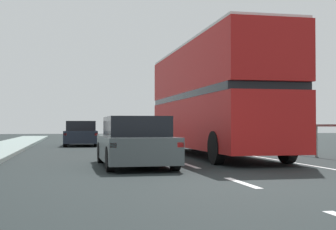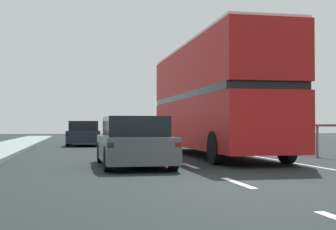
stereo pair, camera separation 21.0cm
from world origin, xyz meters
name	(u,v)px [view 1 (the left image)]	position (x,y,z in m)	size (l,w,h in m)	color
ground_plane	(240,185)	(0.00, 0.00, -0.05)	(74.88, 120.00, 0.10)	black
lane_paint_markings	(215,155)	(2.15, 8.82, 0.00)	(3.59, 46.00, 0.01)	silver
bridge_side_railing	(295,130)	(5.62, 9.00, 0.97)	(0.10, 42.00, 1.21)	gray
double_decker_bus_red	(212,97)	(1.97, 8.57, 2.28)	(2.62, 11.47, 4.26)	#AF1817
hatchback_car_near	(135,143)	(-1.63, 4.22, 0.68)	(1.91, 4.50, 1.42)	#444C4E
sedan_car_ahead	(81,134)	(-2.78, 19.10, 0.68)	(2.02, 4.65, 1.42)	#1B222E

